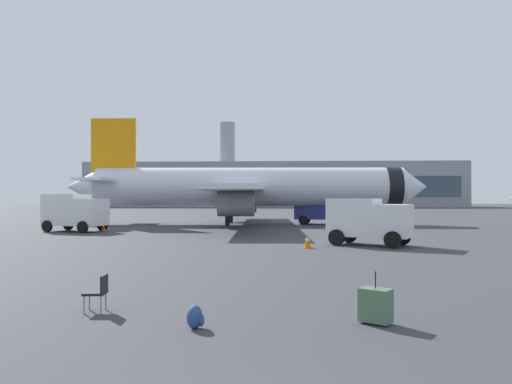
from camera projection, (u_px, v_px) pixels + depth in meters
airplane_at_gate at (247, 187)px, 48.12m from camera, size 35.69×32.13×10.50m
service_truck at (74, 211)px, 37.93m from camera, size 5.24×3.69×2.90m
fuel_truck at (325, 206)px, 48.42m from camera, size 6.33×3.58×3.20m
cargo_van at (368, 219)px, 27.07m from camera, size 4.83×3.89×2.60m
safety_cone_near at (308, 241)px, 25.66m from camera, size 0.44×0.44×0.75m
safety_cone_mid at (103, 226)px, 38.03m from camera, size 0.44×0.44×0.80m
rolling_suitcase at (376, 305)px, 10.29m from camera, size 0.75×0.69×1.10m
traveller_backpack at (195, 317)px, 9.90m from camera, size 0.36×0.40×0.48m
gate_chair at (98, 291)px, 11.35m from camera, size 0.51×0.51×0.86m
terminal_building at (273, 185)px, 140.39m from camera, size 103.13×22.61×24.28m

